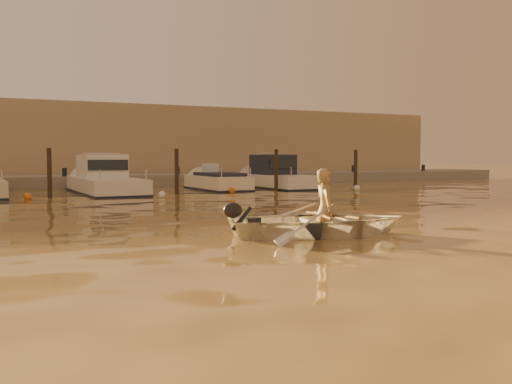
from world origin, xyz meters
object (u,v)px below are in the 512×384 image
person (325,209)px  moored_boat_3 (217,185)px  waterfront_building (112,145)px  moored_boat_4 (278,176)px  dinghy (320,222)px  moored_boat_2 (105,179)px

person → moored_boat_3: 16.57m
moored_boat_3 → waterfront_building: waterfront_building is taller
moored_boat_3 → waterfront_building: 11.53m
moored_boat_3 → moored_boat_4: moored_boat_4 is taller
dinghy → waterfront_building: bearing=10.9°
person → moored_boat_2: 16.02m
moored_boat_4 → dinghy: bearing=-116.4°
dinghy → moored_boat_2: moored_boat_2 is taller
moored_boat_2 → moored_boat_3: size_ratio=1.44×
moored_boat_4 → waterfront_building: 12.72m
dinghy → person: (0.10, -0.03, 0.28)m
waterfront_building → dinghy: bearing=-93.8°
moored_boat_3 → moored_boat_2: bearing=180.0°
moored_boat_2 → person: bearing=-85.9°
person → moored_boat_2: (-1.15, 15.98, 0.07)m
dinghy → waterfront_building: 27.10m
dinghy → person: 0.30m
moored_boat_4 → waterfront_building: (-6.14, 11.00, 1.77)m
moored_boat_4 → moored_boat_3: bearing=180.0°
dinghy → moored_boat_3: size_ratio=0.71×
dinghy → person: person is taller
moored_boat_2 → moored_boat_3: moored_boat_2 is taller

